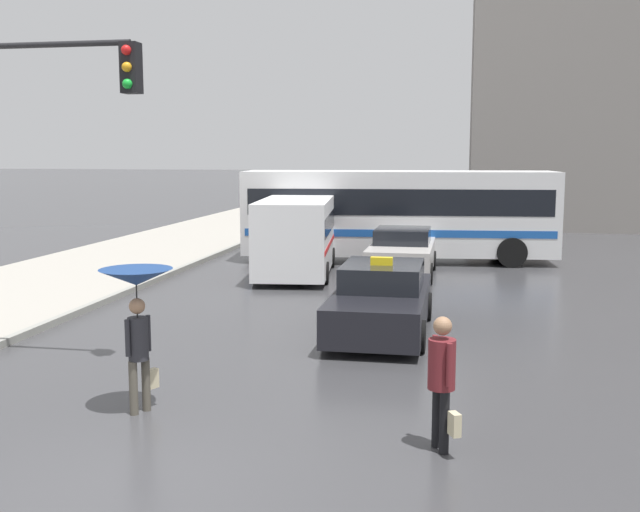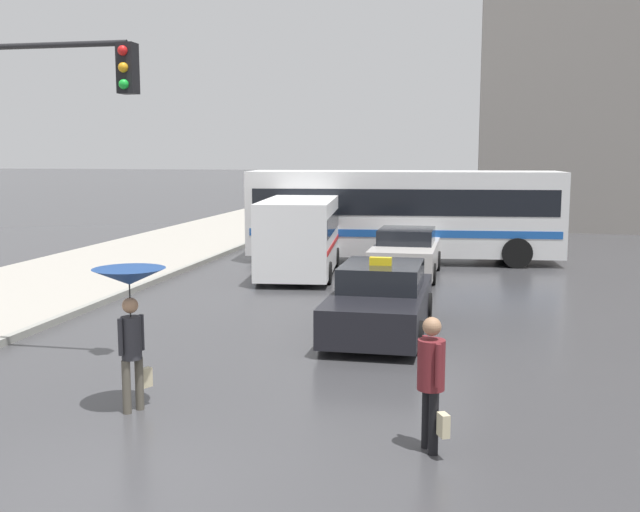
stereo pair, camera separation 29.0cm
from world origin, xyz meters
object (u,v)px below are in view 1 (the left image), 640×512
city_bus (398,211)px  pedestrian_man (442,374)px  sedan_red (402,254)px  taxi (382,301)px  pedestrian_with_umbrella (137,298)px  ambulance_van (296,233)px  traffic_light (18,133)px

city_bus → pedestrian_man: size_ratio=6.26×
city_bus → pedestrian_man: 16.38m
sedan_red → taxi: bearing=91.1°
taxi → pedestrian_with_umbrella: size_ratio=2.18×
sedan_red → ambulance_van: bearing=7.7°
sedan_red → pedestrian_man: size_ratio=2.52×
traffic_light → taxi: bearing=30.6°
ambulance_van → city_bus: 4.49m
city_bus → pedestrian_with_umbrella: city_bus is taller
taxi → pedestrian_man: 6.12m
taxi → pedestrian_with_umbrella: pedestrian_with_umbrella is taller
pedestrian_man → traffic_light: 8.12m
taxi → pedestrian_man: bearing=102.8°
pedestrian_with_umbrella → taxi: bearing=-0.7°
taxi → city_bus: (-0.53, 10.29, 1.03)m
city_bus → pedestrian_with_umbrella: 15.83m
sedan_red → pedestrian_man: (1.50, -13.13, 0.31)m
sedan_red → city_bus: (-0.39, 3.13, 1.02)m
pedestrian_man → city_bus: bearing=160.7°
ambulance_van → traffic_light: size_ratio=0.94×
ambulance_van → pedestrian_man: bearing=103.4°
city_bus → pedestrian_man: bearing=1.2°
taxi → ambulance_van: size_ratio=0.83×
pedestrian_with_umbrella → pedestrian_man: (4.18, -0.59, -0.67)m
ambulance_van → taxi: bearing=109.2°
ambulance_van → traffic_light: bearing=69.7°
pedestrian_man → traffic_light: traffic_light is taller
city_bus → traffic_light: traffic_light is taller
ambulance_van → pedestrian_with_umbrella: ambulance_van is taller
city_bus → traffic_light: bearing=-26.3°
pedestrian_man → traffic_light: (-7.11, 2.56, 2.98)m
pedestrian_with_umbrella → traffic_light: bearing=83.1°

